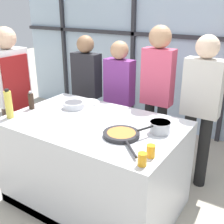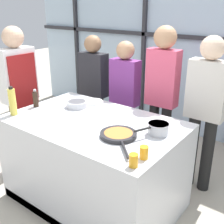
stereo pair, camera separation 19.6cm
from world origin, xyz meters
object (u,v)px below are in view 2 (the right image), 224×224
(chef, at_px, (20,90))
(saucepan, at_px, (158,128))
(spectator_far_left, at_px, (94,87))
(pepper_grinder, at_px, (36,99))
(oil_bottle, at_px, (12,102))
(spectator_center_right, at_px, (162,91))
(juice_glass_near, at_px, (134,160))
(juice_glass_far, at_px, (144,152))
(spectator_far_right, at_px, (205,106))
(frying_pan, at_px, (119,135))
(spectator_center_left, at_px, (125,95))
(white_plate, at_px, (93,102))
(mixing_bowl, at_px, (77,104))

(chef, height_order, saucepan, chef)
(spectator_far_left, relative_size, saucepan, 4.93)
(pepper_grinder, bearing_deg, chef, 165.59)
(spectator_far_left, relative_size, oil_bottle, 5.45)
(spectator_center_right, relative_size, pepper_grinder, 8.77)
(spectator_far_left, height_order, spectator_center_right, spectator_center_right)
(juice_glass_near, relative_size, juice_glass_far, 1.00)
(spectator_center_right, distance_m, oil_bottle, 1.63)
(spectator_far_left, distance_m, spectator_far_right, 1.55)
(spectator_center_right, distance_m, frying_pan, 1.06)
(frying_pan, bearing_deg, spectator_center_left, 122.37)
(oil_bottle, bearing_deg, juice_glass_far, 2.19)
(spectator_far_left, bearing_deg, juice_glass_far, 141.58)
(white_plate, xyz_separation_m, mixing_bowl, (-0.04, -0.22, 0.03))
(spectator_far_left, bearing_deg, juice_glass_near, 138.52)
(spectator_far_right, relative_size, white_plate, 6.89)
(spectator_far_right, relative_size, mixing_bowl, 7.25)
(saucepan, bearing_deg, spectator_center_right, 116.08)
(chef, xyz_separation_m, spectator_far_left, (0.44, 0.87, -0.08))
(spectator_far_left, distance_m, frying_pan, 1.57)
(spectator_far_right, relative_size, juice_glass_near, 17.59)
(spectator_center_right, bearing_deg, oil_bottle, 51.39)
(white_plate, bearing_deg, juice_glass_near, -37.43)
(spectator_far_left, relative_size, spectator_center_right, 0.91)
(pepper_grinder, xyz_separation_m, juice_glass_near, (1.53, -0.37, -0.04))
(spectator_center_right, relative_size, juice_glass_far, 18.30)
(saucepan, distance_m, mixing_bowl, 1.05)
(spectator_far_right, bearing_deg, spectator_center_right, 0.00)
(oil_bottle, bearing_deg, spectator_center_left, 68.50)
(frying_pan, xyz_separation_m, white_plate, (-0.77, 0.54, -0.01))
(frying_pan, height_order, pepper_grinder, pepper_grinder)
(spectator_center_right, bearing_deg, white_plate, 38.72)
(saucepan, bearing_deg, juice_glass_near, -78.43)
(spectator_far_left, bearing_deg, spectator_center_left, 180.00)
(frying_pan, bearing_deg, juice_glass_far, -26.14)
(pepper_grinder, height_order, juice_glass_near, pepper_grinder)
(juice_glass_near, bearing_deg, white_plate, 142.57)
(spectator_far_left, height_order, spectator_far_right, spectator_far_right)
(spectator_far_left, relative_size, juice_glass_far, 16.60)
(spectator_center_left, relative_size, frying_pan, 3.42)
(oil_bottle, bearing_deg, spectator_far_left, 90.62)
(chef, distance_m, pepper_grinder, 0.46)
(white_plate, bearing_deg, frying_pan, -35.42)
(spectator_far_left, xyz_separation_m, spectator_far_right, (1.55, -0.00, 0.06))
(spectator_center_right, xyz_separation_m, oil_bottle, (-1.02, -1.28, 0.00))
(spectator_center_left, height_order, white_plate, spectator_center_left)
(spectator_far_left, xyz_separation_m, pepper_grinder, (0.00, -0.98, 0.09))
(frying_pan, bearing_deg, chef, 173.94)
(chef, relative_size, spectator_far_right, 1.03)
(spectator_center_right, bearing_deg, frying_pan, 97.87)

